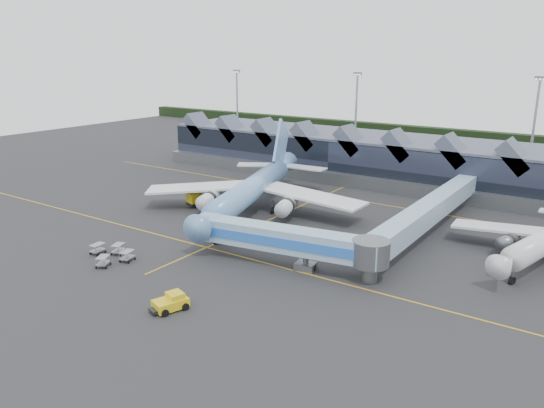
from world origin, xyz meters
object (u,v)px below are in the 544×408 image
Objects in this scene: jet_bridge at (297,242)px; pushback_tug at (171,302)px; fuel_truck at (210,195)px; main_airliner at (254,187)px.

pushback_tug is at bearing -115.76° from jet_bridge.
jet_bridge is at bearing -12.17° from fuel_truck.
fuel_truck is (-9.83, -0.80, -2.75)m from main_airliner.
jet_bridge reaches higher than pushback_tug.
pushback_tug is at bearing -37.36° from fuel_truck.
main_airliner is at bearing 131.24° from pushback_tug.
jet_bridge is 3.04× the size of fuel_truck.
jet_bridge reaches higher than fuel_truck.
jet_bridge is at bearing -59.04° from main_airliner.
jet_bridge is (20.11, -17.90, -0.79)m from main_airliner.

